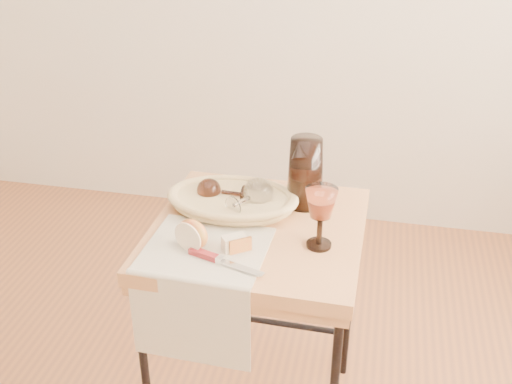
% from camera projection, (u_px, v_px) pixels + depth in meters
% --- Properties ---
extents(side_table, '(0.59, 0.59, 0.74)m').
position_uv_depth(side_table, '(257.00, 329.00, 1.87)').
color(side_table, brown).
rests_on(side_table, floor).
extents(tea_towel, '(0.32, 0.29, 0.01)m').
position_uv_depth(tea_towel, '(206.00, 249.00, 1.59)').
color(tea_towel, silver).
rests_on(tea_towel, side_table).
extents(bread_basket, '(0.34, 0.24, 0.05)m').
position_uv_depth(bread_basket, '(233.00, 202.00, 1.77)').
color(bread_basket, '#A58841').
rests_on(bread_basket, side_table).
extents(goblet_lying_a, '(0.12, 0.08, 0.07)m').
position_uv_depth(goblet_lying_a, '(224.00, 192.00, 1.78)').
color(goblet_lying_a, '#472319').
rests_on(goblet_lying_a, bread_basket).
extents(goblet_lying_b, '(0.15, 0.17, 0.09)m').
position_uv_depth(goblet_lying_b, '(248.00, 198.00, 1.73)').
color(goblet_lying_b, white).
rests_on(goblet_lying_b, bread_basket).
extents(pitcher, '(0.21, 0.26, 0.25)m').
position_uv_depth(pitcher, '(305.00, 172.00, 1.76)').
color(pitcher, black).
rests_on(pitcher, side_table).
extents(wine_goblet, '(0.09, 0.09, 0.17)m').
position_uv_depth(wine_goblet, '(320.00, 218.00, 1.57)').
color(wine_goblet, white).
rests_on(wine_goblet, side_table).
extents(apple_half, '(0.10, 0.08, 0.08)m').
position_uv_depth(apple_half, '(193.00, 234.00, 1.58)').
color(apple_half, red).
rests_on(apple_half, tea_towel).
extents(apple_wedge, '(0.07, 0.06, 0.04)m').
position_uv_depth(apple_wedge, '(234.00, 243.00, 1.58)').
color(apple_wedge, beige).
rests_on(apple_wedge, tea_towel).
extents(table_knife, '(0.21, 0.08, 0.02)m').
position_uv_depth(table_knife, '(223.00, 261.00, 1.53)').
color(table_knife, silver).
rests_on(table_knife, tea_towel).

